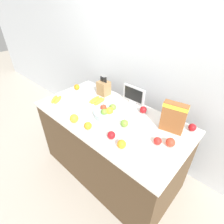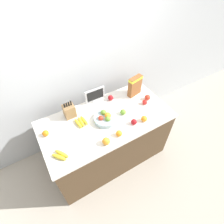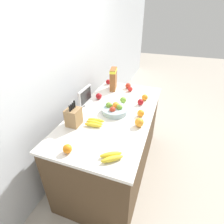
{
  "view_description": "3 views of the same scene",
  "coord_description": "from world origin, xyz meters",
  "views": [
    {
      "loc": [
        1.04,
        -1.08,
        1.94
      ],
      "look_at": [
        0.07,
        -0.04,
        0.97
      ],
      "focal_mm": 28.0,
      "sensor_mm": 36.0,
      "label": 1
    },
    {
      "loc": [
        -0.69,
        -1.3,
        2.54
      ],
      "look_at": [
        0.08,
        -0.01,
        0.97
      ],
      "focal_mm": 28.0,
      "sensor_mm": 36.0,
      "label": 2
    },
    {
      "loc": [
        -1.58,
        -0.55,
        1.87
      ],
      "look_at": [
        -0.09,
        -0.01,
        0.91
      ],
      "focal_mm": 28.0,
      "sensor_mm": 36.0,
      "label": 3
    }
  ],
  "objects": [
    {
      "name": "apple_middle",
      "position": [
        0.25,
        -0.24,
        0.91
      ],
      "size": [
        0.07,
        0.07,
        0.07
      ],
      "primitive_type": "sphere",
      "color": "#A31419",
      "rests_on": "counter"
    },
    {
      "name": "wall_back",
      "position": [
        0.0,
        0.64,
        1.3
      ],
      "size": [
        9.0,
        0.06,
        2.6
      ],
      "color": "silver",
      "rests_on": "ground_plane"
    },
    {
      "name": "apple_by_knife_block",
      "position": [
        0.59,
        -0.03,
        0.91
      ],
      "size": [
        0.07,
        0.07,
        0.07
      ],
      "primitive_type": "sphere",
      "color": "red",
      "rests_on": "counter"
    },
    {
      "name": "counter",
      "position": [
        0.0,
        0.0,
        0.44
      ],
      "size": [
        1.68,
        0.85,
        0.87
      ],
      "color": "#4C3823",
      "rests_on": "ground_plane"
    },
    {
      "name": "apple_leftmost",
      "position": [
        0.73,
        0.35,
        0.91
      ],
      "size": [
        0.07,
        0.07,
        0.07
      ],
      "primitive_type": "sphere",
      "color": "#A31419",
      "rests_on": "counter"
    },
    {
      "name": "apple_front",
      "position": [
        0.23,
        -0.04,
        0.91
      ],
      "size": [
        0.08,
        0.08,
        0.08
      ],
      "primitive_type": "sphere",
      "color": "#6B9E33",
      "rests_on": "counter"
    },
    {
      "name": "apple_rightmost",
      "position": [
        0.23,
        0.28,
        0.91
      ],
      "size": [
        0.08,
        0.08,
        0.08
      ],
      "primitive_type": "sphere",
      "color": "#A31419",
      "rests_on": "counter"
    },
    {
      "name": "apple_near_bananas",
      "position": [
        0.68,
        0.02,
        0.91
      ],
      "size": [
        0.08,
        0.08,
        0.08
      ],
      "primitive_type": "sphere",
      "color": "red",
      "rests_on": "counter"
    },
    {
      "name": "orange_front_left",
      "position": [
        -0.73,
        0.14,
        0.91
      ],
      "size": [
        0.07,
        0.07,
        0.07
      ],
      "primitive_type": "sphere",
      "color": "orange",
      "rests_on": "counter"
    },
    {
      "name": "banana_bunch_left",
      "position": [
        -0.68,
        -0.22,
        0.89
      ],
      "size": [
        0.18,
        0.19,
        0.04
      ],
      "rotation": [
        0.0,
        0.0,
        2.14
      ],
      "color": "yellow",
      "rests_on": "counter"
    },
    {
      "name": "cereal_box",
      "position": [
        0.58,
        0.21,
        1.03
      ],
      "size": [
        0.22,
        0.12,
        0.29
      ],
      "rotation": [
        0.0,
        0.0,
        0.21
      ],
      "color": "brown",
      "rests_on": "counter"
    },
    {
      "name": "orange_front_right",
      "position": [
        0.39,
        -0.27,
        0.91
      ],
      "size": [
        0.08,
        0.08,
        0.08
      ],
      "primitive_type": "sphere",
      "color": "orange",
      "rests_on": "counter"
    },
    {
      "name": "orange_mid_right",
      "position": [
        -0.0,
        -0.3,
        0.91
      ],
      "size": [
        0.07,
        0.07,
        0.07
      ],
      "primitive_type": "sphere",
      "color": "orange",
      "rests_on": "counter"
    },
    {
      "name": "fruit_bowl",
      "position": [
        -0.02,
        -0.02,
        0.91
      ],
      "size": [
        0.28,
        0.28,
        0.11
      ],
      "color": "#99B2B7",
      "rests_on": "counter"
    },
    {
      "name": "knife_block",
      "position": [
        -0.37,
        0.28,
        0.96
      ],
      "size": [
        0.14,
        0.13,
        0.28
      ],
      "color": "#937047",
      "rests_on": "counter"
    },
    {
      "name": "ground_plane",
      "position": [
        0.0,
        0.0,
        0.0
      ],
      "size": [
        14.0,
        14.0,
        0.0
      ],
      "primitive_type": "plane",
      "color": "#B2A899"
    },
    {
      "name": "orange_back_center",
      "position": [
        -0.18,
        -0.32,
        0.92
      ],
      "size": [
        0.09,
        0.09,
        0.09
      ],
      "primitive_type": "sphere",
      "color": "orange",
      "rests_on": "counter"
    },
    {
      "name": "banana_bunch_right",
      "position": [
        -0.3,
        0.1,
        0.89
      ],
      "size": [
        0.14,
        0.19,
        0.04
      ],
      "rotation": [
        0.0,
        0.0,
        1.69
      ],
      "color": "yellow",
      "rests_on": "counter"
    },
    {
      "name": "small_monitor",
      "position": [
        0.03,
        0.37,
        0.99
      ],
      "size": [
        0.28,
        0.03,
        0.21
      ],
      "color": "#B7B7BC",
      "rests_on": "counter"
    }
  ]
}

